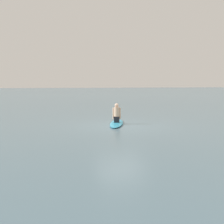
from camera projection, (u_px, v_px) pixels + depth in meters
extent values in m
plane|color=slate|center=(121.00, 126.00, 14.35)|extent=(400.00, 400.00, 0.00)
ellipsoid|color=#339EC6|center=(117.00, 123.00, 14.87)|extent=(2.11, 3.24, 0.10)
cube|color=black|center=(117.00, 119.00, 14.85)|extent=(0.39, 0.42, 0.31)
cylinder|color=#D6AD8E|center=(117.00, 112.00, 14.81)|extent=(0.39, 0.39, 0.52)
sphere|color=#D6AD8E|center=(117.00, 105.00, 14.78)|extent=(0.21, 0.21, 0.21)
cylinder|color=#D6AD8E|center=(113.00, 113.00, 14.83)|extent=(0.11, 0.11, 0.57)
cylinder|color=#D6AD8E|center=(120.00, 113.00, 14.80)|extent=(0.11, 0.11, 0.57)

